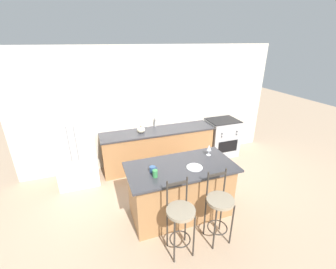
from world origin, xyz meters
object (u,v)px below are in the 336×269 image
at_px(dinner_plate, 195,167).
at_px(oven_range, 221,137).
at_px(wine_glass, 209,148).
at_px(coffee_mug, 153,169).
at_px(pumpkin_decoration, 141,130).
at_px(refrigerator, 74,141).
at_px(tumbler_cup, 155,174).
at_px(bar_stool_near, 180,217).
at_px(bar_stool_far, 219,206).

bearing_deg(dinner_plate, oven_range, 47.18).
bearing_deg(wine_glass, coffee_mug, -169.96).
bearing_deg(pumpkin_decoration, refrigerator, -178.11).
bearing_deg(dinner_plate, pumpkin_decoration, 103.89).
distance_m(wine_glass, tumbler_cup, 1.13).
distance_m(wine_glass, pumpkin_decoration, 1.71).
distance_m(bar_stool_near, pumpkin_decoration, 2.40).
relative_size(dinner_plate, pumpkin_decoration, 1.45).
relative_size(bar_stool_far, tumbler_cup, 10.00).
bearing_deg(refrigerator, dinner_plate, -43.56).
xyz_separation_m(oven_range, pumpkin_decoration, (-2.09, -0.01, 0.49)).
xyz_separation_m(oven_range, wine_glass, (-1.23, -1.48, 0.59)).
xyz_separation_m(tumbler_cup, pumpkin_decoration, (0.22, 1.81, -0.02)).
bearing_deg(dinner_plate, bar_stool_near, -128.84).
relative_size(bar_stool_far, wine_glass, 5.76).
height_order(refrigerator, wine_glass, refrigerator).
bearing_deg(oven_range, wine_glass, -129.81).
relative_size(bar_stool_near, dinner_plate, 4.42).
distance_m(refrigerator, coffee_mug, 1.99).
xyz_separation_m(bar_stool_near, coffee_mug, (-0.17, 0.71, 0.37)).
bearing_deg(bar_stool_far, oven_range, 57.15).
xyz_separation_m(oven_range, bar_stool_far, (-1.53, -2.37, 0.13)).
distance_m(bar_stool_near, dinner_plate, 0.84).
distance_m(bar_stool_far, tumbler_cup, 1.03).
xyz_separation_m(oven_range, bar_stool_near, (-2.13, -2.38, 0.13)).
bearing_deg(tumbler_cup, dinner_plate, 3.05).
bearing_deg(oven_range, coffee_mug, -144.06).
height_order(oven_range, bar_stool_near, bar_stool_near).
height_order(dinner_plate, coffee_mug, coffee_mug).
height_order(oven_range, wine_glass, wine_glass).
distance_m(oven_range, dinner_plate, 2.47).
xyz_separation_m(oven_range, coffee_mug, (-2.30, -1.67, 0.50)).
height_order(coffee_mug, pumpkin_decoration, pumpkin_decoration).
xyz_separation_m(refrigerator, wine_glass, (2.23, -1.43, 0.14)).
height_order(wine_glass, coffee_mug, wine_glass).
bearing_deg(coffee_mug, refrigerator, 125.76).
distance_m(tumbler_cup, pumpkin_decoration, 1.82).
xyz_separation_m(refrigerator, pumpkin_decoration, (1.38, 0.05, 0.03)).
distance_m(oven_range, bar_stool_far, 2.82).
distance_m(bar_stool_near, coffee_mug, 0.82).
distance_m(bar_stool_far, wine_glass, 1.05).
bearing_deg(refrigerator, bar_stool_near, -60.16).
height_order(refrigerator, pumpkin_decoration, refrigerator).
bearing_deg(dinner_plate, tumbler_cup, -176.95).
xyz_separation_m(oven_range, dinner_plate, (-1.65, -1.78, 0.47)).
bearing_deg(oven_range, dinner_plate, -132.82).
xyz_separation_m(refrigerator, oven_range, (3.47, 0.05, -0.46)).
distance_m(oven_range, coffee_mug, 2.89).
relative_size(oven_range, dinner_plate, 3.70).
distance_m(bar_stool_far, coffee_mug, 1.11).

